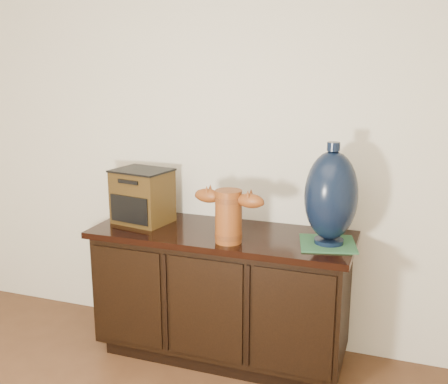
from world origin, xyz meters
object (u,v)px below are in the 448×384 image
at_px(sideboard, 222,293).
at_px(tv_radio, 142,196).
at_px(terracotta_vessel, 229,213).
at_px(lamp_base, 331,196).
at_px(spray_can, 227,214).

xyz_separation_m(sideboard, tv_radio, (-0.50, 0.02, 0.53)).
distance_m(terracotta_vessel, tv_radio, 0.62).
distance_m(terracotta_vessel, lamp_base, 0.53).
bearing_deg(tv_radio, terracotta_vessel, -6.19).
height_order(terracotta_vessel, spray_can, terracotta_vessel).
xyz_separation_m(sideboard, lamp_base, (0.59, -0.01, 0.63)).
relative_size(sideboard, terracotta_vessel, 3.68).
distance_m(sideboard, terracotta_vessel, 0.56).
bearing_deg(sideboard, terracotta_vessel, -58.58).
bearing_deg(lamp_base, tv_radio, 178.07).
bearing_deg(terracotta_vessel, tv_radio, 170.19).
distance_m(sideboard, tv_radio, 0.73).
relative_size(tv_radio, lamp_base, 0.68).
bearing_deg(tv_radio, sideboard, 7.65).
bearing_deg(sideboard, tv_radio, 177.44).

